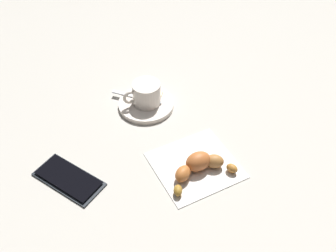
{
  "coord_description": "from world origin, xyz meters",
  "views": [
    {
      "loc": [
        -0.56,
        0.26,
        0.62
      ],
      "look_at": [
        -0.02,
        0.01,
        0.02
      ],
      "focal_mm": 42.89,
      "sensor_mm": 36.0,
      "label": 1
    }
  ],
  "objects_px": {
    "espresso_cup": "(146,94)",
    "sugar_packet": "(151,92)",
    "teaspoon": "(146,99)",
    "saucer": "(146,104)",
    "cell_phone": "(69,179)",
    "napkin": "(193,166)",
    "croissant": "(198,166)"
  },
  "relations": [
    {
      "from": "napkin",
      "to": "espresso_cup",
      "type": "bearing_deg",
      "value": 4.28
    },
    {
      "from": "espresso_cup",
      "to": "teaspoon",
      "type": "height_order",
      "value": "espresso_cup"
    },
    {
      "from": "espresso_cup",
      "to": "teaspoon",
      "type": "distance_m",
      "value": 0.03
    },
    {
      "from": "espresso_cup",
      "to": "croissant",
      "type": "xyz_separation_m",
      "value": [
        -0.22,
        -0.02,
        -0.02
      ]
    },
    {
      "from": "saucer",
      "to": "cell_phone",
      "type": "bearing_deg",
      "value": 121.85
    },
    {
      "from": "espresso_cup",
      "to": "croissant",
      "type": "bearing_deg",
      "value": -175.82
    },
    {
      "from": "espresso_cup",
      "to": "sugar_packet",
      "type": "bearing_deg",
      "value": -41.81
    },
    {
      "from": "cell_phone",
      "to": "espresso_cup",
      "type": "bearing_deg",
      "value": -58.31
    },
    {
      "from": "croissant",
      "to": "espresso_cup",
      "type": "bearing_deg",
      "value": 4.18
    },
    {
      "from": "espresso_cup",
      "to": "napkin",
      "type": "relative_size",
      "value": 0.55
    },
    {
      "from": "espresso_cup",
      "to": "saucer",
      "type": "bearing_deg",
      "value": 37.84
    },
    {
      "from": "sugar_packet",
      "to": "espresso_cup",
      "type": "bearing_deg",
      "value": 85.46
    },
    {
      "from": "teaspoon",
      "to": "sugar_packet",
      "type": "height_order",
      "value": "teaspoon"
    },
    {
      "from": "napkin",
      "to": "sugar_packet",
      "type": "bearing_deg",
      "value": -1.89
    },
    {
      "from": "sugar_packet",
      "to": "napkin",
      "type": "height_order",
      "value": "sugar_packet"
    },
    {
      "from": "croissant",
      "to": "napkin",
      "type": "bearing_deg",
      "value": 3.09
    },
    {
      "from": "espresso_cup",
      "to": "napkin",
      "type": "xyz_separation_m",
      "value": [
        -0.21,
        -0.02,
        -0.04
      ]
    },
    {
      "from": "espresso_cup",
      "to": "croissant",
      "type": "height_order",
      "value": "espresso_cup"
    },
    {
      "from": "saucer",
      "to": "sugar_packet",
      "type": "xyz_separation_m",
      "value": [
        0.03,
        -0.02,
        0.01
      ]
    },
    {
      "from": "croissant",
      "to": "cell_phone",
      "type": "bearing_deg",
      "value": 69.52
    },
    {
      "from": "sugar_packet",
      "to": "cell_phone",
      "type": "relative_size",
      "value": 0.39
    },
    {
      "from": "napkin",
      "to": "cell_phone",
      "type": "height_order",
      "value": "cell_phone"
    },
    {
      "from": "espresso_cup",
      "to": "teaspoon",
      "type": "xyz_separation_m",
      "value": [
        0.01,
        -0.0,
        -0.02
      ]
    },
    {
      "from": "croissant",
      "to": "teaspoon",
      "type": "bearing_deg",
      "value": 3.3
    },
    {
      "from": "espresso_cup",
      "to": "cell_phone",
      "type": "height_order",
      "value": "espresso_cup"
    },
    {
      "from": "teaspoon",
      "to": "croissant",
      "type": "relative_size",
      "value": 0.7
    },
    {
      "from": "saucer",
      "to": "napkin",
      "type": "xyz_separation_m",
      "value": [
        -0.21,
        -0.02,
        -0.0
      ]
    },
    {
      "from": "cell_phone",
      "to": "sugar_packet",
      "type": "bearing_deg",
      "value": -56.37
    },
    {
      "from": "saucer",
      "to": "teaspoon",
      "type": "distance_m",
      "value": 0.01
    },
    {
      "from": "saucer",
      "to": "cell_phone",
      "type": "height_order",
      "value": "saucer"
    },
    {
      "from": "sugar_packet",
      "to": "cell_phone",
      "type": "xyz_separation_m",
      "value": [
        -0.16,
        0.24,
        -0.01
      ]
    },
    {
      "from": "saucer",
      "to": "sugar_packet",
      "type": "distance_m",
      "value": 0.04
    }
  ]
}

